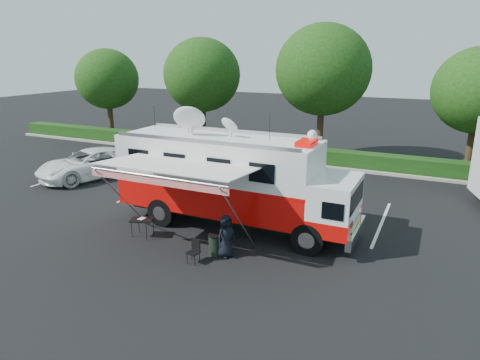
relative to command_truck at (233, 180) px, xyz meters
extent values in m
plane|color=black|center=(0.09, 0.00, -2.04)|extent=(120.00, 120.00, 0.00)
cube|color=#9E998E|center=(4.09, 11.00, -1.97)|extent=(60.00, 0.35, 0.15)
cube|color=black|center=(4.09, 11.90, -1.54)|extent=(60.00, 1.20, 1.00)
cylinder|color=black|center=(-17.91, 13.00, -0.04)|extent=(0.44, 0.44, 4.00)
ellipsoid|color=#14380F|center=(-17.91, 13.00, 2.92)|extent=(5.12, 5.12, 4.86)
cylinder|color=black|center=(-8.91, 13.00, 0.16)|extent=(0.44, 0.44, 4.40)
ellipsoid|color=#14380F|center=(-8.91, 13.00, 3.41)|extent=(5.63, 5.63, 5.35)
cylinder|color=black|center=(0.09, 13.00, 0.36)|extent=(0.44, 0.44, 4.80)
ellipsoid|color=#14380F|center=(0.09, 13.00, 3.91)|extent=(6.14, 6.14, 5.84)
cylinder|color=black|center=(9.09, 13.00, -0.04)|extent=(0.44, 0.44, 4.00)
ellipsoid|color=#14380F|center=(9.09, 13.00, 2.92)|extent=(5.12, 5.12, 4.86)
cube|color=silver|center=(-12.41, 3.00, -2.04)|extent=(0.12, 5.50, 0.01)
cube|color=silver|center=(-6.41, 3.00, -2.04)|extent=(0.12, 5.50, 0.01)
cube|color=silver|center=(-0.41, 3.00, -2.04)|extent=(0.12, 5.50, 0.01)
cube|color=silver|center=(5.59, 3.00, -2.04)|extent=(0.12, 5.50, 0.01)
cube|color=black|center=(0.09, 0.00, -1.45)|extent=(9.33, 1.52, 0.33)
cylinder|color=black|center=(3.56, -1.19, -1.45)|extent=(1.19, 0.35, 1.19)
cylinder|color=black|center=(3.56, 1.19, -1.45)|extent=(1.19, 0.35, 1.19)
cylinder|color=black|center=(-2.73, -1.19, -1.45)|extent=(1.19, 0.35, 1.19)
cylinder|color=black|center=(-2.73, 1.19, -1.45)|extent=(1.19, 0.35, 1.19)
cube|color=silver|center=(5.02, 0.00, -1.39)|extent=(0.22, 2.71, 0.43)
cube|color=silver|center=(4.21, 0.00, -0.36)|extent=(1.52, 2.71, 1.84)
cube|color=red|center=(4.21, 0.00, -1.01)|extent=(1.54, 2.73, 0.60)
cube|color=black|center=(4.91, 0.00, -0.04)|extent=(0.13, 2.41, 0.76)
cube|color=red|center=(-0.67, 0.00, -0.63)|extent=(8.24, 2.71, 1.30)
cube|color=red|center=(-0.67, 0.00, 0.02)|extent=(8.26, 2.73, 0.11)
cube|color=silver|center=(-0.67, 0.00, 0.83)|extent=(8.24, 2.71, 1.52)
cube|color=silver|center=(-0.67, 0.00, 1.63)|extent=(8.24, 2.71, 0.09)
cube|color=#CC0505|center=(3.01, 0.00, 1.79)|extent=(0.60, 1.03, 0.17)
sphere|color=silver|center=(2.91, 1.08, 1.89)|extent=(0.37, 0.37, 0.37)
ellipsoid|color=silver|center=(-1.87, -0.16, 2.40)|extent=(1.30, 1.30, 0.39)
ellipsoid|color=silver|center=(-0.24, 0.22, 2.19)|extent=(0.76, 0.76, 0.22)
cylinder|color=black|center=(-4.04, 0.43, 2.19)|extent=(0.02, 0.02, 1.08)
cylinder|color=black|center=(-2.30, 0.43, 2.19)|extent=(0.02, 0.02, 1.08)
cylinder|color=black|center=(1.39, 0.43, 2.19)|extent=(0.02, 0.02, 1.08)
cube|color=silver|center=(-0.89, -2.66, 1.10)|extent=(5.42, 2.60, 0.22)
cube|color=red|center=(-0.89, -3.94, 0.91)|extent=(5.42, 0.04, 0.30)
cylinder|color=#B2B2B7|center=(-0.89, -3.96, 1.04)|extent=(5.42, 0.07, 0.07)
cylinder|color=#B2B2B7|center=(-3.35, -2.73, -0.50)|extent=(0.05, 2.79, 3.13)
cylinder|color=#B2B2B7|center=(1.57, -2.73, -0.50)|extent=(0.05, 2.79, 3.13)
imported|color=white|center=(-10.76, 3.05, -2.04)|extent=(4.59, 6.48, 1.64)
imported|color=black|center=(1.01, -2.59, -2.04)|extent=(0.76, 0.90, 1.57)
cube|color=black|center=(-2.76, -2.46, -1.33)|extent=(1.01, 0.86, 0.04)
cylinder|color=black|center=(-3.12, -2.68, -1.69)|extent=(0.02, 0.02, 0.71)
cylinder|color=black|center=(-3.12, -2.23, -1.69)|extent=(0.02, 0.02, 0.71)
cylinder|color=black|center=(-2.41, -2.68, -1.69)|extent=(0.02, 0.02, 0.71)
cylinder|color=black|center=(-2.41, -2.23, -1.69)|extent=(0.02, 0.02, 0.71)
cube|color=silver|center=(-2.81, -2.41, -1.31)|extent=(0.22, 0.30, 0.01)
cube|color=black|center=(0.21, -3.52, -1.66)|extent=(0.46, 0.46, 0.03)
cube|color=black|center=(0.21, -3.33, -1.44)|extent=(0.38, 0.11, 0.43)
cylinder|color=black|center=(0.05, -3.68, -1.85)|extent=(0.02, 0.02, 0.39)
cylinder|color=black|center=(0.05, -3.37, -1.85)|extent=(0.02, 0.02, 0.39)
cylinder|color=black|center=(0.36, -3.68, -1.85)|extent=(0.02, 0.02, 0.39)
cylinder|color=black|center=(0.36, -3.37, -1.85)|extent=(0.02, 0.02, 0.39)
cylinder|color=black|center=(0.58, -2.62, -1.68)|extent=(0.48, 0.48, 0.73)
cylinder|color=black|center=(0.58, -2.62, -1.29)|extent=(0.51, 0.51, 0.04)
camera|label=1|loc=(7.38, -14.90, 4.89)|focal=32.00mm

